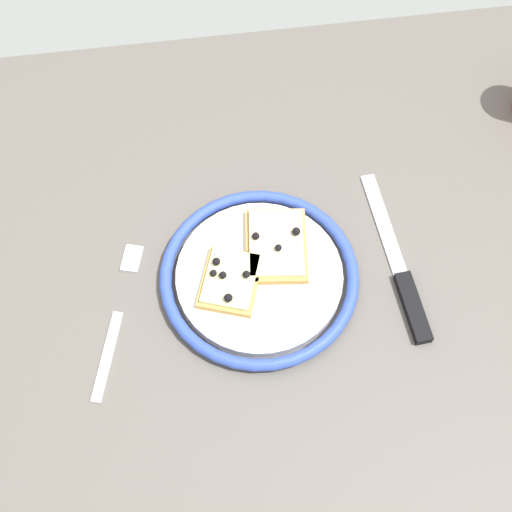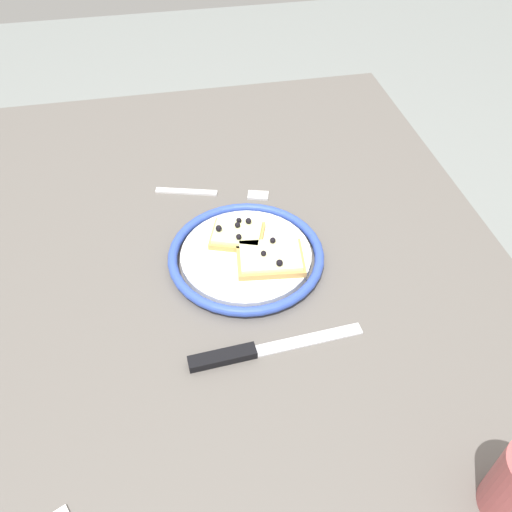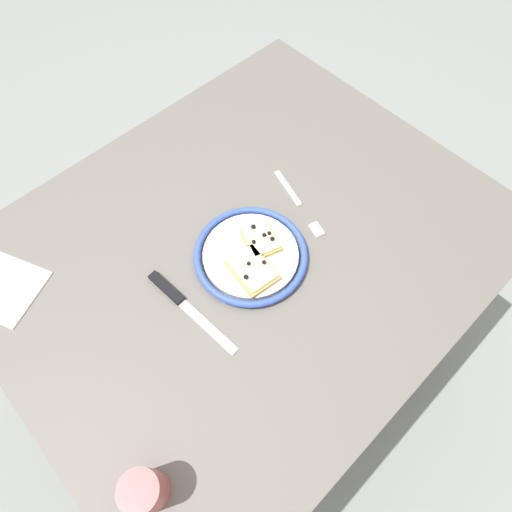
% 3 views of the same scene
% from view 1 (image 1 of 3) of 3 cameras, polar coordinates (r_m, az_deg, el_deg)
% --- Properties ---
extents(ground_plane, '(6.00, 6.00, 0.00)m').
position_cam_1_polar(ground_plane, '(1.54, -0.49, -15.11)').
color(ground_plane, gray).
extents(dining_table, '(1.08, 0.89, 0.73)m').
position_cam_1_polar(dining_table, '(0.92, -0.80, -6.32)').
color(dining_table, '#5B5651').
rests_on(dining_table, ground_plane).
extents(plate, '(0.24, 0.24, 0.02)m').
position_cam_1_polar(plate, '(0.85, 0.27, -1.64)').
color(plate, white).
rests_on(plate, dining_table).
extents(pizza_slice_near, '(0.09, 0.10, 0.03)m').
position_cam_1_polar(pizza_slice_near, '(0.83, -2.10, -1.97)').
color(pizza_slice_near, tan).
rests_on(pizza_slice_near, plate).
extents(pizza_slice_far, '(0.09, 0.11, 0.03)m').
position_cam_1_polar(pizza_slice_far, '(0.86, 1.66, 0.91)').
color(pizza_slice_far, tan).
rests_on(pizza_slice_far, plate).
extents(knife, '(0.04, 0.24, 0.01)m').
position_cam_1_polar(knife, '(0.87, 11.90, -2.18)').
color(knife, silver).
rests_on(knife, dining_table).
extents(fork, '(0.07, 0.20, 0.00)m').
position_cam_1_polar(fork, '(0.85, -11.16, -4.93)').
color(fork, silver).
rests_on(fork, dining_table).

